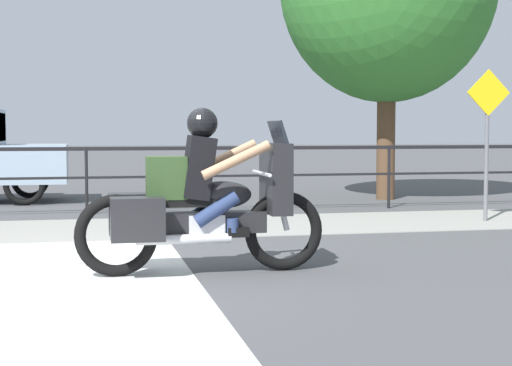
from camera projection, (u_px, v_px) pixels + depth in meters
ground_plane at (88, 275)px, 7.34m from camera, size 120.00×120.00×0.00m
sidewalk_band at (87, 229)px, 10.65m from camera, size 44.00×2.40×0.01m
crosswalk_band at (27, 281)px, 7.03m from camera, size 3.01×6.00×0.01m
fence_railing at (86, 161)px, 12.40m from camera, size 36.00×0.05×1.08m
motorcycle at (201, 201)px, 7.36m from camera, size 2.36×0.76×1.56m
street_sign at (487, 127)px, 11.49m from camera, size 0.68×0.06×2.24m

